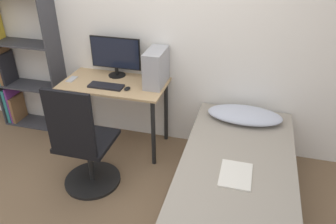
{
  "coord_description": "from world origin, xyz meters",
  "views": [
    {
      "loc": [
        1.02,
        -1.75,
        2.19
      ],
      "look_at": [
        0.36,
        0.66,
        0.75
      ],
      "focal_mm": 35.0,
      "sensor_mm": 36.0,
      "label": 1
    }
  ],
  "objects_px": {
    "bookshelf": "(17,68)",
    "monitor": "(115,55)",
    "office_chair": "(84,150)",
    "pc_tower": "(156,68)",
    "keyboard": "(106,86)",
    "bed": "(234,190)"
  },
  "relations": [
    {
      "from": "monitor",
      "to": "office_chair",
      "type": "bearing_deg",
      "value": -87.47
    },
    {
      "from": "bed",
      "to": "keyboard",
      "type": "height_order",
      "value": "keyboard"
    },
    {
      "from": "pc_tower",
      "to": "office_chair",
      "type": "bearing_deg",
      "value": -118.29
    },
    {
      "from": "bookshelf",
      "to": "office_chair",
      "type": "xyz_separation_m",
      "value": [
        1.28,
        -0.87,
        -0.32
      ]
    },
    {
      "from": "keyboard",
      "to": "pc_tower",
      "type": "relative_size",
      "value": 0.96
    },
    {
      "from": "keyboard",
      "to": "bed",
      "type": "bearing_deg",
      "value": -22.93
    },
    {
      "from": "bookshelf",
      "to": "bed",
      "type": "relative_size",
      "value": 0.8
    },
    {
      "from": "office_chair",
      "to": "bed",
      "type": "bearing_deg",
      "value": 1.25
    },
    {
      "from": "bookshelf",
      "to": "keyboard",
      "type": "height_order",
      "value": "bookshelf"
    },
    {
      "from": "bed",
      "to": "monitor",
      "type": "distance_m",
      "value": 1.81
    },
    {
      "from": "monitor",
      "to": "keyboard",
      "type": "xyz_separation_m",
      "value": [
        0.01,
        -0.3,
        -0.22
      ]
    },
    {
      "from": "bookshelf",
      "to": "bed",
      "type": "bearing_deg",
      "value": -17.75
    },
    {
      "from": "bookshelf",
      "to": "keyboard",
      "type": "distance_m",
      "value": 1.27
    },
    {
      "from": "office_chair",
      "to": "monitor",
      "type": "distance_m",
      "value": 1.08
    },
    {
      "from": "pc_tower",
      "to": "bookshelf",
      "type": "bearing_deg",
      "value": 177.98
    },
    {
      "from": "office_chair",
      "to": "keyboard",
      "type": "height_order",
      "value": "office_chair"
    },
    {
      "from": "monitor",
      "to": "keyboard",
      "type": "height_order",
      "value": "monitor"
    },
    {
      "from": "monitor",
      "to": "bookshelf",
      "type": "bearing_deg",
      "value": -178.18
    },
    {
      "from": "pc_tower",
      "to": "monitor",
      "type": "bearing_deg",
      "value": 168.14
    },
    {
      "from": "bookshelf",
      "to": "monitor",
      "type": "xyz_separation_m",
      "value": [
        1.24,
        0.04,
        0.26
      ]
    },
    {
      "from": "office_chair",
      "to": "monitor",
      "type": "height_order",
      "value": "monitor"
    },
    {
      "from": "office_chair",
      "to": "pc_tower",
      "type": "height_order",
      "value": "pc_tower"
    }
  ]
}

